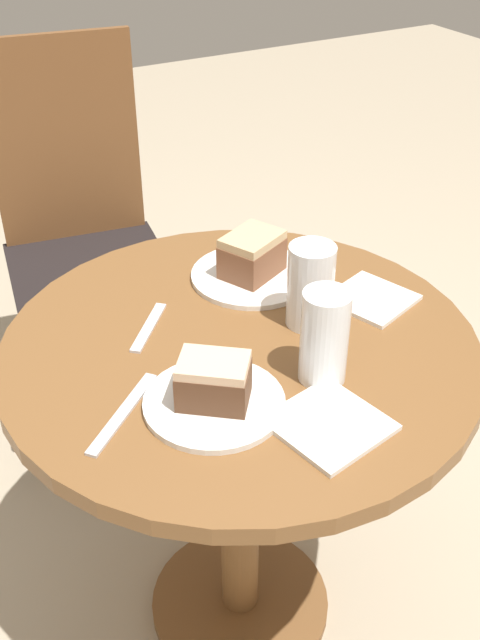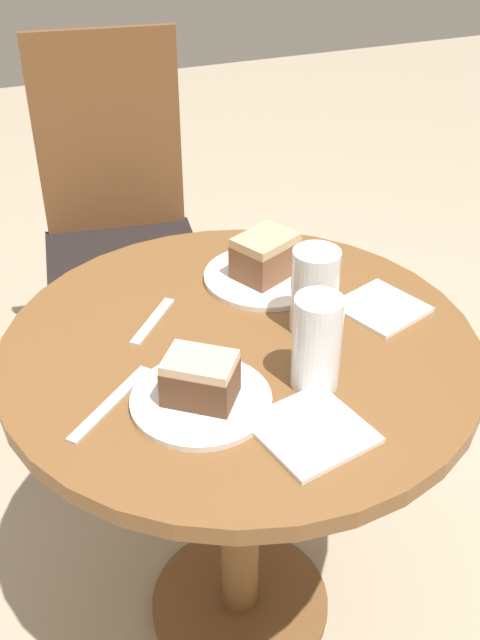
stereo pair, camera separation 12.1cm
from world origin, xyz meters
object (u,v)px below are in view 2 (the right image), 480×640
glass_lemonade (314,295)px  glass_water (316,347)px  cake_slice_near (200,378)px  cake_slice_far (265,256)px  chair (121,236)px  plate_near (201,400)px  plate_far (265,277)px

glass_lemonade → glass_water: (-0.06, -0.13, 0.00)m
cake_slice_near → cake_slice_far: bearing=51.8°
glass_lemonade → chair: bearing=99.4°
plate_near → cake_slice_far: (0.23, 0.29, 0.04)m
plate_near → chair: bearing=83.8°
chair → glass_water: (0.07, -0.96, 0.27)m
cake_slice_far → glass_water: size_ratio=0.88×
cake_slice_near → glass_water: glass_water is taller
chair → glass_water: bearing=-77.0°
plate_far → glass_water: (-0.05, -0.31, 0.06)m
glass_lemonade → glass_water: glass_water is taller
glass_water → plate_far: bearing=80.4°
plate_far → cake_slice_far: bearing=0.0°
glass_lemonade → cake_slice_far: bearing=93.8°
plate_near → cake_slice_near: size_ratio=1.67×
plate_far → glass_lemonade: bearing=-86.2°
chair → cake_slice_far: bearing=-70.5°
plate_far → cake_slice_near: bearing=-128.2°
plate_near → glass_lemonade: size_ratio=1.44×
chair → cake_slice_near: (-0.10, -0.94, 0.25)m
glass_water → cake_slice_far: bearing=80.4°
chair → glass_water: chair is taller
glass_lemonade → plate_far: bearing=93.8°
glass_lemonade → glass_water: bearing=-115.4°
plate_far → glass_lemonade: (0.01, -0.17, 0.06)m
cake_slice_far → glass_water: bearing=-99.6°
chair → cake_slice_near: size_ratio=7.99×
plate_near → cake_slice_far: bearing=51.8°
plate_far → glass_water: glass_water is taller
chair → cake_slice_far: 0.71m
plate_near → glass_lemonade: glass_lemonade is taller
plate_near → cake_slice_far: cake_slice_far is taller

